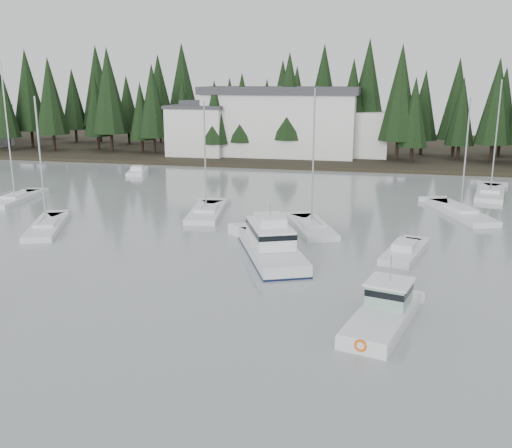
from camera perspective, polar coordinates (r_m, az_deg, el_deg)
The scene contains 14 objects.
far_shore_land at distance 108.24m, azimuth 6.51°, elevation 7.55°, with size 240.00×54.00×1.00m, color black.
conifer_treeline at distance 97.40m, azimuth 5.78°, elevation 6.81°, with size 200.00×22.00×20.00m, color black, non-canonical shape.
house_west at distance 94.03m, azimuth -5.79°, elevation 9.40°, with size 9.54×7.42×8.75m.
harbor_inn at distance 93.61m, azimuth 3.76°, elevation 10.11°, with size 29.50×11.50×10.90m.
cabin_cruiser_center at distance 41.86m, azimuth 1.50°, elevation -2.28°, with size 7.18×11.03×4.55m.
lobster_boat_teal at distance 31.26m, azimuth 12.57°, elevation -8.95°, with size 4.25×7.61×4.01m.
sailboat_0 at distance 49.32m, azimuth 5.57°, elevation -0.50°, with size 5.49×8.48×12.45m.
sailboat_1 at distance 54.80m, azimuth -4.99°, elevation 1.00°, with size 4.18×9.08×11.19m.
sailboat_5 at distance 57.99m, azimuth 19.75°, elevation 0.94°, with size 5.99×10.69×11.54m.
sailboat_6 at distance 52.43m, azimuth -20.19°, elevation -0.44°, with size 5.50×9.10×11.81m.
sailboat_7 at distance 69.09m, azimuth 22.37°, elevation 2.76°, with size 4.77×10.40×13.10m.
sailboat_8 at distance 65.78m, azimuth -22.95°, elevation 2.21°, with size 3.34×8.52×15.01m.
runabout_1 at distance 43.49m, azimuth 14.59°, elevation -2.86°, with size 3.81×6.95×1.42m.
runabout_3 at distance 80.15m, azimuth -11.79°, elevation 5.06°, with size 3.56×5.93×1.42m.
Camera 1 is at (11.71, -9.86, 12.66)m, focal length 40.00 mm.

